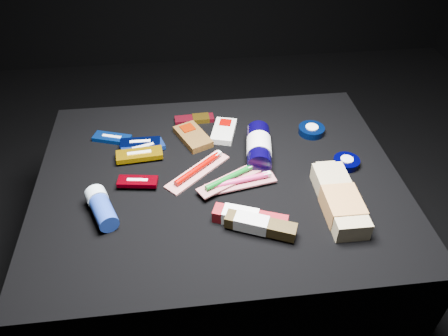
{
  "coord_description": "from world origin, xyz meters",
  "views": [
    {
      "loc": [
        -0.09,
        -0.88,
        1.19
      ],
      "look_at": [
        0.01,
        0.01,
        0.42
      ],
      "focal_mm": 35.0,
      "sensor_mm": 36.0,
      "label": 1
    }
  ],
  "objects": [
    {
      "name": "lotion_bottle",
      "position": [
        0.12,
        0.07,
        0.43
      ],
      "size": [
        0.09,
        0.22,
        0.07
      ],
      "rotation": [
        0.0,
        0.0,
        -0.16
      ],
      "color": "black",
      "rests_on": "cloth_table"
    },
    {
      "name": "ground",
      "position": [
        0.0,
        0.0,
        0.0
      ],
      "size": [
        3.0,
        3.0,
        0.0
      ],
      "primitive_type": "plane",
      "color": "black",
      "rests_on": "ground"
    },
    {
      "name": "luna_bar_0",
      "position": [
        -0.3,
        0.2,
        0.41
      ],
      "size": [
        0.12,
        0.08,
        0.01
      ],
      "rotation": [
        0.0,
        0.0,
        -0.33
      ],
      "color": "navy",
      "rests_on": "cloth_table"
    },
    {
      "name": "toothbrush_pack_2",
      "position": [
        0.03,
        -0.04,
        0.42
      ],
      "size": [
        0.18,
        0.13,
        0.02
      ],
      "rotation": [
        0.0,
        0.0,
        0.51
      ],
      "color": "#B2A9A6",
      "rests_on": "cloth_table"
    },
    {
      "name": "power_bar",
      "position": [
        -0.04,
        0.28,
        0.41
      ],
      "size": [
        0.12,
        0.04,
        0.02
      ],
      "rotation": [
        0.0,
        0.0,
        0.04
      ],
      "color": "maroon",
      "rests_on": "cloth_table"
    },
    {
      "name": "clif_bar_1",
      "position": [
        0.04,
        0.2,
        0.41
      ],
      "size": [
        0.09,
        0.13,
        0.02
      ],
      "rotation": [
        0.0,
        0.0,
        -0.28
      ],
      "color": "silver",
      "rests_on": "cloth_table"
    },
    {
      "name": "cloth_table",
      "position": [
        0.0,
        0.0,
        0.2
      ],
      "size": [
        0.98,
        0.78,
        0.4
      ],
      "primitive_type": "cube",
      "color": "black",
      "rests_on": "ground"
    },
    {
      "name": "luna_bar_3",
      "position": [
        -0.22,
        0.1,
        0.42
      ],
      "size": [
        0.13,
        0.06,
        0.02
      ],
      "rotation": [
        0.0,
        0.0,
        0.09
      ],
      "color": "#C48E07",
      "rests_on": "cloth_table"
    },
    {
      "name": "clif_bar_0",
      "position": [
        -0.06,
        0.18,
        0.41
      ],
      "size": [
        0.12,
        0.15,
        0.02
      ],
      "rotation": [
        0.0,
        0.0,
        0.42
      ],
      "color": "#503415",
      "rests_on": "cloth_table"
    },
    {
      "name": "luna_bar_4",
      "position": [
        -0.22,
        -0.01,
        0.42
      ],
      "size": [
        0.11,
        0.05,
        0.01
      ],
      "rotation": [
        0.0,
        0.0,
        -0.14
      ],
      "color": "#79000C",
      "rests_on": "cloth_table"
    },
    {
      "name": "cream_tin_lower",
      "position": [
        0.36,
        0.01,
        0.41
      ],
      "size": [
        0.07,
        0.07,
        0.02
      ],
      "rotation": [
        0.0,
        0.0,
        -0.16
      ],
      "color": "black",
      "rests_on": "cloth_table"
    },
    {
      "name": "toothbrush_pack_1",
      "position": [
        0.06,
        -0.04,
        0.41
      ],
      "size": [
        0.19,
        0.08,
        0.02
      ],
      "rotation": [
        0.0,
        0.0,
        0.19
      ],
      "color": "#A69F9C",
      "rests_on": "cloth_table"
    },
    {
      "name": "luna_bar_1",
      "position": [
        -0.21,
        0.14,
        0.41
      ],
      "size": [
        0.13,
        0.08,
        0.02
      ],
      "rotation": [
        0.0,
        0.0,
        0.3
      ],
      "color": "#1A3DA5",
      "rests_on": "cloth_table"
    },
    {
      "name": "deodorant_stick",
      "position": [
        -0.3,
        -0.11,
        0.42
      ],
      "size": [
        0.09,
        0.13,
        0.05
      ],
      "rotation": [
        0.0,
        0.0,
        0.38
      ],
      "color": "#1B3797",
      "rests_on": "cloth_table"
    },
    {
      "name": "toothbrush_pack_0",
      "position": [
        -0.05,
        0.02,
        0.41
      ],
      "size": [
        0.19,
        0.18,
        0.02
      ],
      "rotation": [
        0.0,
        0.0,
        0.73
      ],
      "color": "silver",
      "rests_on": "cloth_table"
    },
    {
      "name": "bodywash_bottle",
      "position": [
        0.28,
        -0.15,
        0.42
      ],
      "size": [
        0.09,
        0.25,
        0.05
      ],
      "rotation": [
        0.0,
        0.0,
        -0.01
      ],
      "color": "tan",
      "rests_on": "cloth_table"
    },
    {
      "name": "toothpaste_carton_red",
      "position": [
        0.05,
        -0.18,
        0.42
      ],
      "size": [
        0.18,
        0.1,
        0.03
      ],
      "rotation": [
        0.0,
        0.0,
        -0.37
      ],
      "color": "maroon",
      "rests_on": "cloth_table"
    },
    {
      "name": "cream_tin_upper",
      "position": [
        0.3,
        0.17,
        0.41
      ],
      "size": [
        0.08,
        0.08,
        0.02
      ],
      "rotation": [
        0.0,
        0.0,
        0.37
      ],
      "color": "black",
      "rests_on": "cloth_table"
    },
    {
      "name": "luna_bar_2",
      "position": [
        -0.22,
        0.16,
        0.41
      ],
      "size": [
        0.12,
        0.05,
        0.02
      ],
      "rotation": [
        0.0,
        0.0,
        -0.01
      ],
      "color": "#030930",
      "rests_on": "cloth_table"
    },
    {
      "name": "toothpaste_carton_green",
      "position": [
        0.07,
        -0.2,
        0.42
      ],
      "size": [
        0.17,
        0.1,
        0.03
      ],
      "rotation": [
        0.0,
        0.0,
        -0.41
      ],
      "color": "#362910",
      "rests_on": "cloth_table"
    }
  ]
}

